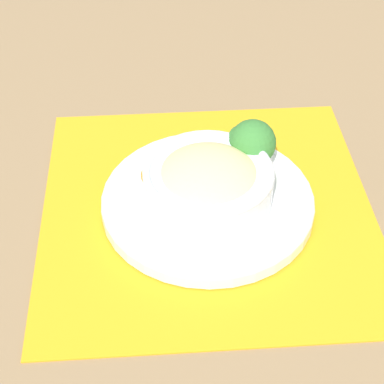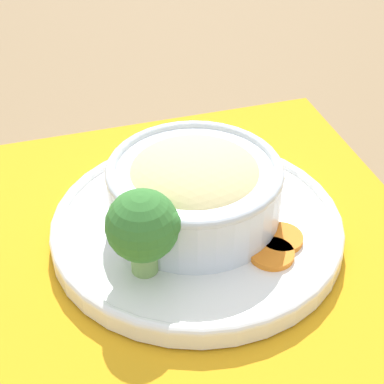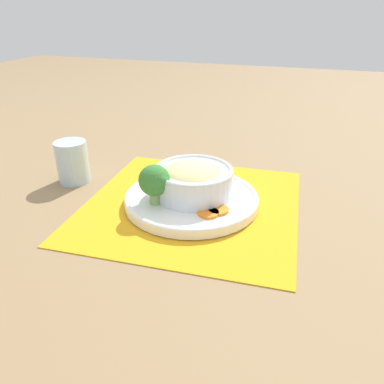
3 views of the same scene
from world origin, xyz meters
TOP-DOWN VIEW (x-y plane):
  - ground_plane at (0.00, 0.00)m, footprint 4.00×4.00m
  - placemat at (0.00, 0.00)m, footprint 0.46×0.47m
  - plate at (0.00, 0.00)m, footprint 0.28×0.28m
  - bowl at (0.00, -0.01)m, footprint 0.16×0.16m
  - broccoli_floret at (0.06, 0.05)m, footprint 0.06×0.06m
  - carrot_slice_near at (-0.05, 0.06)m, footprint 0.04×0.04m
  - carrot_slice_middle at (-0.07, 0.04)m, footprint 0.04×0.04m

SIDE VIEW (x-z plane):
  - ground_plane at x=0.00m, z-range 0.00..0.00m
  - placemat at x=0.00m, z-range 0.00..0.00m
  - plate at x=0.00m, z-range 0.00..0.03m
  - carrot_slice_near at x=-0.05m, z-range 0.02..0.03m
  - carrot_slice_middle at x=-0.07m, z-range 0.02..0.03m
  - bowl at x=0.00m, z-range 0.02..0.09m
  - broccoli_floret at x=0.06m, z-range 0.03..0.11m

